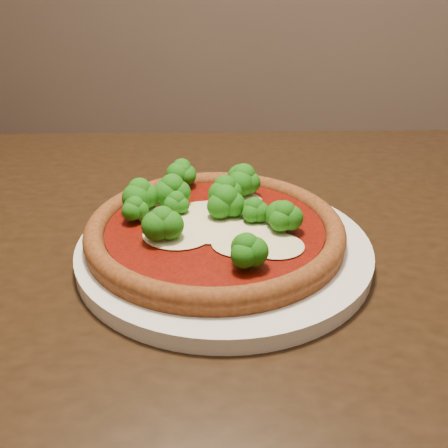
# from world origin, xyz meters

# --- Properties ---
(dining_table) EXTENTS (1.35, 1.06, 0.75)m
(dining_table) POSITION_xyz_m (-0.16, -0.08, 0.65)
(dining_table) COLOR black
(dining_table) RESTS_ON floor
(plate) EXTENTS (0.33, 0.33, 0.02)m
(plate) POSITION_xyz_m (-0.12, -0.11, 0.76)
(plate) COLOR silver
(plate) RESTS_ON dining_table
(pizza) EXTENTS (0.29, 0.29, 0.06)m
(pizza) POSITION_xyz_m (-0.14, -0.09, 0.79)
(pizza) COLOR brown
(pizza) RESTS_ON plate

